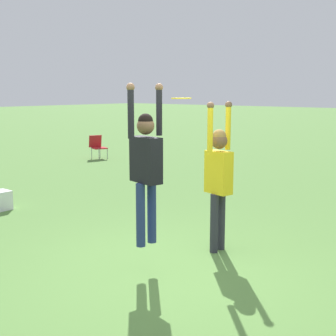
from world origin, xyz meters
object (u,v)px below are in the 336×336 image
at_px(cooler_box, 0,200).
at_px(camping_chair_2, 97,145).
at_px(person_defending, 219,173).
at_px(frisbee, 181,98).
at_px(person_jumping, 146,161).

bearing_deg(cooler_box, camping_chair_2, 33.23).
relative_size(person_defending, frisbee, 8.34).
height_order(person_jumping, camping_chair_2, person_jumping).
bearing_deg(camping_chair_2, person_defending, 78.51).
xyz_separation_m(frisbee, cooler_box, (0.01, 4.70, -2.10)).
distance_m(person_jumping, camping_chair_2, 10.80).
bearing_deg(person_defending, person_jumping, -90.00).
bearing_deg(person_defending, camping_chair_2, 160.94).
bearing_deg(person_defending, cooler_box, -158.19).
bearing_deg(camping_chair_2, frisbee, 74.59).
height_order(person_jumping, person_defending, person_jumping).
height_order(person_jumping, frisbee, person_jumping).
xyz_separation_m(camping_chair_2, cooler_box, (-6.13, -4.01, -0.28)).
relative_size(frisbee, cooler_box, 0.69).
bearing_deg(person_jumping, cooler_box, 6.27).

